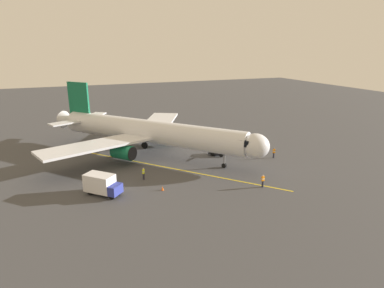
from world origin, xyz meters
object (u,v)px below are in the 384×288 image
at_px(box_truck_starboard_side, 102,184).
at_px(safety_cone_nose_right, 162,188).
at_px(safety_cone_wing_port, 245,146).
at_px(airplane, 148,132).
at_px(box_truck_near_nose, 164,125).
at_px(belt_loader_portside, 218,151).
at_px(ground_crew_loader, 144,173).
at_px(ground_crew_marshaller, 263,181).
at_px(ground_crew_wing_walker, 274,153).
at_px(safety_cone_nose_left, 247,142).

relative_size(box_truck_starboard_side, safety_cone_nose_right, 8.42).
xyz_separation_m(safety_cone_nose_right, safety_cone_wing_port, (-19.39, -12.29, 0.00)).
relative_size(airplane, safety_cone_wing_port, 61.12).
xyz_separation_m(box_truck_near_nose, belt_loader_portside, (-3.50, 19.03, -0.67)).
distance_m(ground_crew_loader, safety_cone_wing_port, 22.22).
height_order(box_truck_near_nose, box_truck_starboard_side, same).
xyz_separation_m(ground_crew_marshaller, safety_cone_wing_port, (-6.90, -16.21, -0.61)).
bearing_deg(box_truck_near_nose, ground_crew_marshaller, 95.66).
bearing_deg(safety_cone_nose_right, ground_crew_wing_walker, -165.59).
bearing_deg(safety_cone_nose_right, belt_loader_portside, -141.90).
bearing_deg(ground_crew_wing_walker, safety_cone_nose_right, 14.41).
bearing_deg(ground_crew_loader, ground_crew_marshaller, 149.06).
height_order(ground_crew_loader, safety_cone_wing_port, ground_crew_loader).
height_order(ground_crew_marshaller, safety_cone_nose_left, ground_crew_marshaller).
bearing_deg(safety_cone_nose_left, ground_crew_loader, 24.08).
bearing_deg(belt_loader_portside, safety_cone_wing_port, -160.88).
distance_m(ground_crew_loader, box_truck_near_nose, 26.81).
height_order(ground_crew_loader, box_truck_near_nose, box_truck_near_nose).
bearing_deg(box_truck_starboard_side, ground_crew_wing_walker, -172.23).
height_order(belt_loader_portside, safety_cone_nose_left, belt_loader_portside).
bearing_deg(belt_loader_portside, ground_crew_marshaller, 89.02).
bearing_deg(box_truck_starboard_side, safety_cone_nose_right, 168.15).
distance_m(ground_crew_loader, safety_cone_nose_left, 24.81).
bearing_deg(ground_crew_loader, safety_cone_wing_port, -159.16).
xyz_separation_m(ground_crew_marshaller, box_truck_starboard_side, (19.71, -5.44, 0.50)).
relative_size(box_truck_near_nose, safety_cone_nose_left, 8.42).
bearing_deg(safety_cone_nose_left, belt_loader_portside, 27.92).
relative_size(ground_crew_wing_walker, ground_crew_loader, 1.00).
bearing_deg(ground_crew_loader, airplane, -108.31).
height_order(ground_crew_loader, belt_loader_portside, belt_loader_portside).
xyz_separation_m(airplane, box_truck_near_nose, (-7.16, -14.24, -2.62)).
xyz_separation_m(belt_loader_portside, safety_cone_nose_left, (-8.55, -4.53, -0.44)).
xyz_separation_m(box_truck_near_nose, safety_cone_nose_left, (-12.05, 14.50, -1.11)).
xyz_separation_m(ground_crew_wing_walker, belt_loader_portside, (8.03, -4.64, -0.17)).
height_order(safety_cone_nose_left, safety_cone_nose_right, same).
bearing_deg(box_truck_near_nose, belt_loader_portside, 100.42).
bearing_deg(safety_cone_wing_port, belt_loader_portside, 19.12).
distance_m(box_truck_near_nose, box_truck_starboard_side, 32.03).
bearing_deg(safety_cone_nose_left, airplane, -0.75).
bearing_deg(safety_cone_nose_left, ground_crew_marshaller, 64.50).
relative_size(ground_crew_marshaller, ground_crew_wing_walker, 1.00).
relative_size(ground_crew_wing_walker, belt_loader_portside, 0.41).
bearing_deg(ground_crew_marshaller, safety_cone_nose_right, -17.43).
bearing_deg(box_truck_near_nose, safety_cone_wing_port, 121.30).
relative_size(ground_crew_marshaller, safety_cone_nose_right, 3.11).
xyz_separation_m(airplane, safety_cone_nose_left, (-19.21, 0.25, -3.73)).
bearing_deg(safety_cone_nose_right, box_truck_near_nose, -107.64).
height_order(airplane, safety_cone_nose_left, airplane).
bearing_deg(safety_cone_wing_port, safety_cone_nose_left, -130.37).
relative_size(ground_crew_marshaller, box_truck_near_nose, 0.37).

